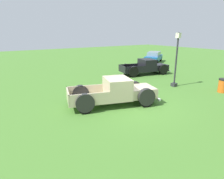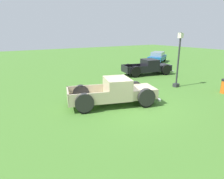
{
  "view_description": "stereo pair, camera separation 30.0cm",
  "coord_description": "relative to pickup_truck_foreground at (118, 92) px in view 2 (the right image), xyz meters",
  "views": [
    {
      "loc": [
        7.86,
        -6.81,
        3.98
      ],
      "look_at": [
        -0.81,
        -0.92,
        0.9
      ],
      "focal_mm": 31.59,
      "sensor_mm": 36.0,
      "label": 1
    },
    {
      "loc": [
        8.02,
        -6.56,
        3.98
      ],
      "look_at": [
        -0.81,
        -0.92,
        0.9
      ],
      "focal_mm": 31.59,
      "sensor_mm": 36.0,
      "label": 2
    }
  ],
  "objects": [
    {
      "name": "sedan_distant_a",
      "position": [
        -10.52,
        13.61,
        -0.0
      ],
      "size": [
        3.67,
        4.42,
        1.39
      ],
      "color": "#195699",
      "rests_on": "ground_plane"
    },
    {
      "name": "lamp_post_near",
      "position": [
        -0.73,
        5.77,
        1.36
      ],
      "size": [
        0.36,
        0.36,
        3.98
      ],
      "color": "#2D2D33",
      "rests_on": "ground_plane"
    },
    {
      "name": "pickup_truck_behind_left",
      "position": [
        -5.15,
        7.24,
        -0.03
      ],
      "size": [
        2.8,
        5.06,
        1.47
      ],
      "color": "black",
      "rests_on": "ground_plane"
    },
    {
      "name": "pickup_truck_foreground",
      "position": [
        0.0,
        0.0,
        0.0
      ],
      "size": [
        3.24,
        5.3,
        1.53
      ],
      "color": "#C6B793",
      "rests_on": "ground_plane"
    },
    {
      "name": "ground_plane",
      "position": [
        0.7,
        0.57,
        -0.73
      ],
      "size": [
        80.0,
        80.0,
        0.0
      ],
      "primitive_type": "plane",
      "color": "#477A2D"
    }
  ]
}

